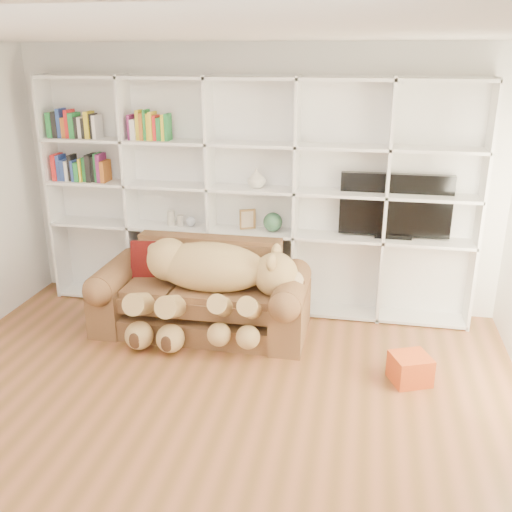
% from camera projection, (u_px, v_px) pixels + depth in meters
% --- Properties ---
extents(floor, '(5.00, 5.00, 0.00)m').
position_uv_depth(floor, '(189.00, 440.00, 4.06)').
color(floor, brown).
rests_on(floor, ground).
extents(ceiling, '(5.00, 5.00, 0.00)m').
position_uv_depth(ceiling, '(170.00, 34.00, 3.15)').
color(ceiling, white).
rests_on(ceiling, wall_back).
extents(wall_back, '(5.00, 0.02, 2.70)m').
position_uv_depth(wall_back, '(257.00, 180.00, 5.91)').
color(wall_back, white).
rests_on(wall_back, floor).
extents(bookshelf, '(4.43, 0.35, 2.40)m').
position_uv_depth(bookshelf, '(231.00, 186.00, 5.84)').
color(bookshelf, white).
rests_on(bookshelf, floor).
extents(sofa, '(2.05, 0.89, 0.86)m').
position_uv_depth(sofa, '(203.00, 298.00, 5.60)').
color(sofa, brown).
rests_on(sofa, floor).
extents(teddy_bear, '(1.59, 0.86, 0.92)m').
position_uv_depth(teddy_bear, '(209.00, 279.00, 5.32)').
color(teddy_bear, tan).
rests_on(teddy_bear, sofa).
extents(throw_pillow, '(0.42, 0.29, 0.41)m').
position_uv_depth(throw_pillow, '(151.00, 260.00, 5.73)').
color(throw_pillow, '#5D1110').
rests_on(throw_pillow, sofa).
extents(gift_box, '(0.39, 0.38, 0.24)m').
position_uv_depth(gift_box, '(410.00, 369.00, 4.74)').
color(gift_box, '#CC4C1B').
rests_on(gift_box, floor).
extents(tv, '(1.08, 0.18, 0.64)m').
position_uv_depth(tv, '(395.00, 206.00, 5.58)').
color(tv, black).
rests_on(tv, bookshelf).
extents(picture_frame, '(0.16, 0.09, 0.21)m').
position_uv_depth(picture_frame, '(248.00, 219.00, 5.87)').
color(picture_frame, brown).
rests_on(picture_frame, bookshelf).
extents(green_vase, '(0.20, 0.20, 0.20)m').
position_uv_depth(green_vase, '(273.00, 222.00, 5.83)').
color(green_vase, '#2B5338').
rests_on(green_vase, bookshelf).
extents(figurine_tall, '(0.10, 0.10, 0.16)m').
position_uv_depth(figurine_tall, '(171.00, 218.00, 6.03)').
color(figurine_tall, beige).
rests_on(figurine_tall, bookshelf).
extents(figurine_short, '(0.09, 0.09, 0.12)m').
position_uv_depth(figurine_short, '(180.00, 221.00, 6.02)').
color(figurine_short, beige).
rests_on(figurine_short, bookshelf).
extents(snow_globe, '(0.11, 0.11, 0.11)m').
position_uv_depth(snow_globe, '(191.00, 221.00, 6.00)').
color(snow_globe, silver).
rests_on(snow_globe, bookshelf).
extents(shelf_vase, '(0.24, 0.24, 0.19)m').
position_uv_depth(shelf_vase, '(256.00, 178.00, 5.71)').
color(shelf_vase, silver).
rests_on(shelf_vase, bookshelf).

